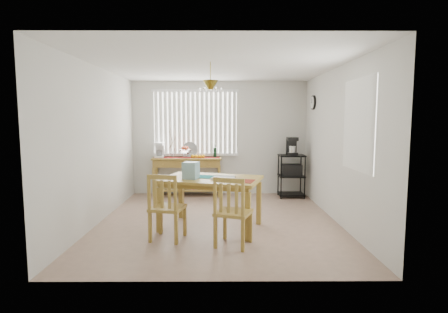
{
  "coord_description": "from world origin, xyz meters",
  "views": [
    {
      "loc": [
        0.07,
        -5.82,
        1.72
      ],
      "look_at": [
        0.1,
        0.55,
        1.05
      ],
      "focal_mm": 28.0,
      "sensor_mm": 36.0,
      "label": 1
    }
  ],
  "objects_px": {
    "dining_table": "(211,184)",
    "wire_cart": "(291,172)",
    "chair_right": "(232,212)",
    "sideboard": "(188,167)",
    "cart_items": "(292,147)",
    "chair_left": "(167,207)"
  },
  "relations": [
    {
      "from": "wire_cart",
      "to": "chair_left",
      "type": "height_order",
      "value": "chair_left"
    },
    {
      "from": "sideboard",
      "to": "chair_right",
      "type": "relative_size",
      "value": 1.6
    },
    {
      "from": "chair_left",
      "to": "chair_right",
      "type": "height_order",
      "value": "chair_left"
    },
    {
      "from": "wire_cart",
      "to": "cart_items",
      "type": "height_order",
      "value": "cart_items"
    },
    {
      "from": "sideboard",
      "to": "dining_table",
      "type": "distance_m",
      "value": 2.48
    },
    {
      "from": "sideboard",
      "to": "wire_cart",
      "type": "relative_size",
      "value": 1.63
    },
    {
      "from": "wire_cart",
      "to": "chair_right",
      "type": "bearing_deg",
      "value": -114.56
    },
    {
      "from": "dining_table",
      "to": "chair_right",
      "type": "distance_m",
      "value": 0.91
    },
    {
      "from": "wire_cart",
      "to": "chair_right",
      "type": "xyz_separation_m",
      "value": [
        -1.4,
        -3.07,
        -0.1
      ]
    },
    {
      "from": "cart_items",
      "to": "chair_left",
      "type": "bearing_deg",
      "value": -129.62
    },
    {
      "from": "chair_right",
      "to": "dining_table",
      "type": "bearing_deg",
      "value": 111.31
    },
    {
      "from": "chair_left",
      "to": "chair_right",
      "type": "distance_m",
      "value": 0.97
    },
    {
      "from": "cart_items",
      "to": "chair_right",
      "type": "height_order",
      "value": "cart_items"
    },
    {
      "from": "sideboard",
      "to": "cart_items",
      "type": "height_order",
      "value": "cart_items"
    },
    {
      "from": "sideboard",
      "to": "wire_cart",
      "type": "xyz_separation_m",
      "value": [
        2.32,
        -0.15,
        -0.08
      ]
    },
    {
      "from": "cart_items",
      "to": "chair_right",
      "type": "relative_size",
      "value": 0.4
    },
    {
      "from": "dining_table",
      "to": "wire_cart",
      "type": "bearing_deg",
      "value": 52.6
    },
    {
      "from": "cart_items",
      "to": "wire_cart",
      "type": "bearing_deg",
      "value": -90.0
    },
    {
      "from": "sideboard",
      "to": "cart_items",
      "type": "relative_size",
      "value": 3.96
    },
    {
      "from": "dining_table",
      "to": "chair_right",
      "type": "relative_size",
      "value": 1.78
    },
    {
      "from": "sideboard",
      "to": "chair_left",
      "type": "bearing_deg",
      "value": -90.19
    },
    {
      "from": "chair_left",
      "to": "chair_right",
      "type": "relative_size",
      "value": 1.0
    }
  ]
}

